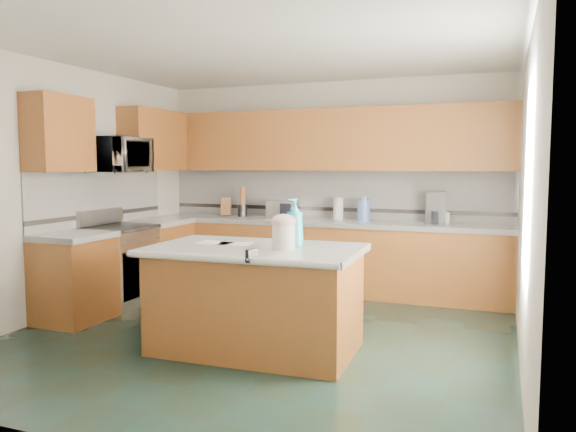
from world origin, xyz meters
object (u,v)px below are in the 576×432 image
at_px(coffee_maker, 436,207).
at_px(toaster_oven, 282,210).
at_px(island_top, 256,250).
at_px(treat_jar, 284,237).
at_px(island_base, 256,302).
at_px(knife_block, 226,207).
at_px(soap_bottle_island, 295,223).

bearing_deg(coffee_maker, toaster_oven, 175.14).
bearing_deg(island_top, coffee_maker, 61.66).
bearing_deg(toaster_oven, treat_jar, -82.15).
distance_m(treat_jar, coffee_maker, 2.72).
bearing_deg(treat_jar, island_base, 148.00).
bearing_deg(island_base, toaster_oven, 104.71).
relative_size(island_base, toaster_oven, 4.36).
xyz_separation_m(island_base, toaster_oven, (-0.73, 2.45, 0.60)).
bearing_deg(treat_jar, toaster_oven, 91.73).
bearing_deg(island_top, toaster_oven, 104.71).
relative_size(treat_jar, knife_block, 0.82).
height_order(soap_bottle_island, coffee_maker, soap_bottle_island).
xyz_separation_m(knife_block, coffee_maker, (2.79, 0.03, 0.07)).
xyz_separation_m(treat_jar, toaster_oven, (-1.01, 2.51, 0.01)).
height_order(treat_jar, knife_block, knife_block).
xyz_separation_m(island_top, treat_jar, (0.28, -0.06, 0.13)).
height_order(island_top, treat_jar, treat_jar).
xyz_separation_m(island_base, treat_jar, (0.28, -0.06, 0.59)).
distance_m(soap_bottle_island, coffee_maker, 2.56).
bearing_deg(toaster_oven, knife_block, 165.91).
height_order(soap_bottle_island, toaster_oven, soap_bottle_island).
height_order(knife_block, toaster_oven, knife_block).
relative_size(treat_jar, toaster_oven, 0.51).
bearing_deg(knife_block, soap_bottle_island, -71.47).
height_order(island_top, soap_bottle_island, soap_bottle_island).
xyz_separation_m(island_top, knife_block, (-1.55, 2.45, 0.15)).
xyz_separation_m(treat_jar, coffee_maker, (0.96, 2.54, 0.09)).
relative_size(island_base, island_top, 0.94).
relative_size(soap_bottle_island, coffee_maker, 1.08).
bearing_deg(coffee_maker, island_top, -122.26).
height_order(island_base, coffee_maker, coffee_maker).
relative_size(treat_jar, soap_bottle_island, 0.48).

